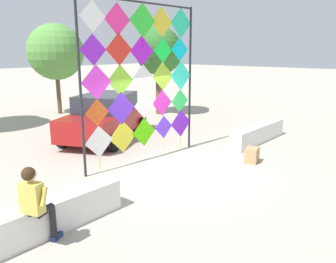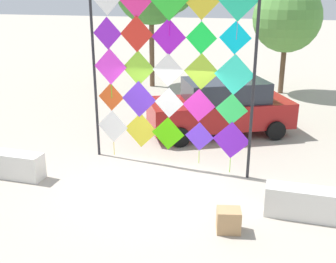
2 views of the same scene
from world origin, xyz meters
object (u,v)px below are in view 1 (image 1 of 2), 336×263
object	(u,v)px
seated_vendor	(36,200)
tree_broadleaf	(160,50)
parked_car	(105,116)
cardboard_box_large	(252,155)
tree_palm_like	(55,49)
kite_display_rack	(143,75)

from	to	relation	value
seated_vendor	tree_broadleaf	size ratio (longest dim) A/B	0.33
tree_broadleaf	seated_vendor	bearing A→B (deg)	-147.09
parked_car	tree_broadleaf	world-z (taller)	tree_broadleaf
cardboard_box_large	tree_palm_like	size ratio (longest dim) A/B	0.10
kite_display_rack	cardboard_box_large	world-z (taller)	kite_display_rack
kite_display_rack	tree_broadleaf	distance (m)	7.52
seated_vendor	tree_broadleaf	distance (m)	12.54
tree_palm_like	tree_broadleaf	world-z (taller)	tree_palm_like
parked_car	cardboard_box_large	world-z (taller)	parked_car
parked_car	tree_palm_like	world-z (taller)	tree_palm_like
seated_vendor	cardboard_box_large	distance (m)	6.46
cardboard_box_large	tree_palm_like	xyz separation A→B (m)	(0.71, 11.60, 3.08)
kite_display_rack	cardboard_box_large	size ratio (longest dim) A/B	10.21
tree_palm_like	kite_display_rack	bearing A→B (deg)	-106.26
parked_car	tree_broadleaf	size ratio (longest dim) A/B	1.06
kite_display_rack	tree_broadleaf	world-z (taller)	kite_display_rack
seated_vendor	tree_palm_like	xyz separation A→B (m)	(7.11, 10.99, 2.45)
cardboard_box_large	tree_palm_like	distance (m)	12.02
kite_display_rack	parked_car	distance (m)	3.48
tree_palm_like	cardboard_box_large	bearing A→B (deg)	-93.49
parked_car	kite_display_rack	bearing A→B (deg)	-106.62
tree_palm_like	tree_broadleaf	xyz separation A→B (m)	(3.23, -4.31, -0.04)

